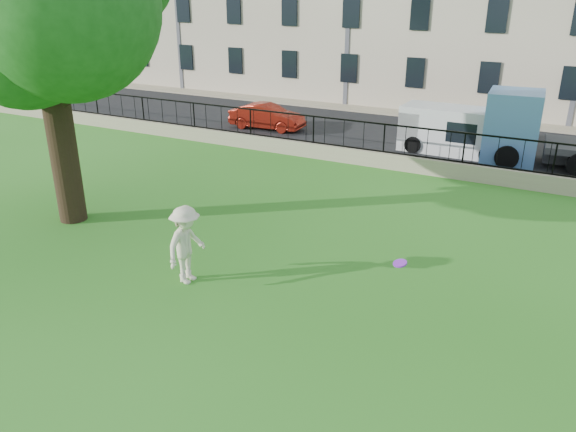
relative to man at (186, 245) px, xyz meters
The scene contains 9 objects.
ground 1.77m from the man, 45.91° to the right, with size 120.00×120.00×0.00m, color #2A711B.
retaining_wall 11.00m from the man, 84.58° to the left, with size 50.00×0.40×0.60m, color gray.
iron_railing 10.98m from the man, 84.58° to the left, with size 50.00×0.05×1.13m.
street 15.69m from the man, 86.21° to the left, with size 60.00×9.00×0.01m, color black.
sidewalk 20.87m from the man, 87.15° to the left, with size 60.00×1.40×0.12m, color gray.
man is the anchor object (origin of this frame).
frisbee 5.08m from the man, ahead, with size 0.27×0.27×0.03m, color purple.
red_sedan 15.58m from the man, 113.09° to the left, with size 1.30×3.72×1.23m, color maroon.
white_van 14.65m from the man, 78.03° to the left, with size 4.53×1.77×1.90m, color silver.
Camera 1 is at (6.61, -8.26, 6.51)m, focal length 35.00 mm.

